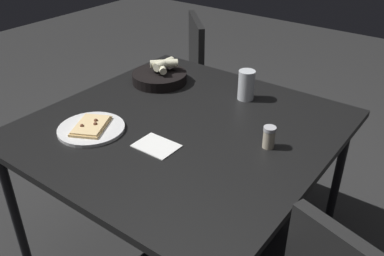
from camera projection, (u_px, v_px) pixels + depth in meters
ground at (184, 246)px, 2.05m from camera, size 8.00×8.00×0.00m
dining_table at (183, 134)px, 1.72m from camera, size 1.17×1.18×0.70m
pizza_plate at (91, 128)px, 1.65m from camera, size 0.27×0.27×0.04m
bread_basket at (160, 76)px, 2.05m from camera, size 0.27×0.27×0.11m
beer_glass at (246, 86)px, 1.87m from camera, size 0.08×0.08×0.14m
pepper_shaker at (269, 138)px, 1.53m from camera, size 0.05×0.05×0.09m
napkin at (156, 146)px, 1.55m from camera, size 0.16×0.12×0.00m
chair_near at (178, 77)px, 2.64m from camera, size 0.62×0.62×0.87m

